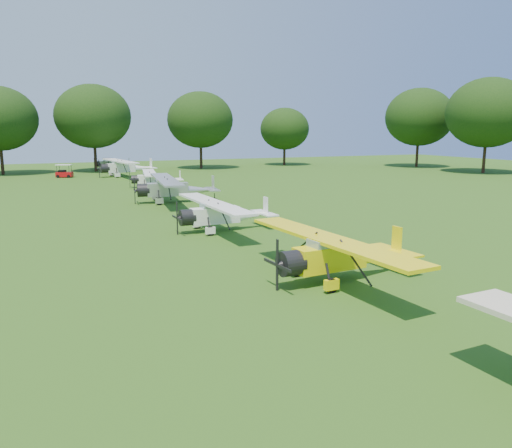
{
  "coord_description": "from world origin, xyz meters",
  "views": [
    {
      "loc": [
        -9.96,
        -22.25,
        6.19
      ],
      "look_at": [
        0.1,
        0.97,
        1.4
      ],
      "focal_mm": 35.0,
      "sensor_mm": 36.0,
      "label": 1
    }
  ],
  "objects_px": {
    "aircraft_2": "(339,252)",
    "aircraft_6": "(125,166)",
    "aircraft_7": "(111,163)",
    "aircraft_4": "(174,187)",
    "aircraft_3": "(222,212)",
    "aircraft_5": "(154,178)",
    "golf_cart": "(64,173)"
  },
  "relations": [
    {
      "from": "aircraft_4",
      "to": "aircraft_2",
      "type": "bearing_deg",
      "value": -82.13
    },
    {
      "from": "aircraft_2",
      "to": "aircraft_5",
      "type": "distance_m",
      "value": 37.31
    },
    {
      "from": "aircraft_3",
      "to": "aircraft_4",
      "type": "relative_size",
      "value": 0.87
    },
    {
      "from": "aircraft_6",
      "to": "golf_cart",
      "type": "distance_m",
      "value": 7.88
    },
    {
      "from": "aircraft_2",
      "to": "aircraft_4",
      "type": "distance_m",
      "value": 25.16
    },
    {
      "from": "aircraft_4",
      "to": "aircraft_7",
      "type": "relative_size",
      "value": 1.27
    },
    {
      "from": "aircraft_4",
      "to": "golf_cart",
      "type": "height_order",
      "value": "aircraft_4"
    },
    {
      "from": "aircraft_4",
      "to": "aircraft_3",
      "type": "bearing_deg",
      "value": -84.94
    },
    {
      "from": "aircraft_3",
      "to": "aircraft_4",
      "type": "distance_m",
      "value": 13.34
    },
    {
      "from": "aircraft_3",
      "to": "aircraft_4",
      "type": "bearing_deg",
      "value": 86.63
    },
    {
      "from": "aircraft_3",
      "to": "golf_cart",
      "type": "distance_m",
      "value": 42.19
    },
    {
      "from": "aircraft_7",
      "to": "aircraft_2",
      "type": "bearing_deg",
      "value": -85.05
    },
    {
      "from": "aircraft_2",
      "to": "aircraft_4",
      "type": "xyz_separation_m",
      "value": [
        -0.63,
        25.16,
        0.13
      ]
    },
    {
      "from": "golf_cart",
      "to": "aircraft_3",
      "type": "bearing_deg",
      "value": -59.47
    },
    {
      "from": "aircraft_2",
      "to": "aircraft_6",
      "type": "bearing_deg",
      "value": 86.36
    },
    {
      "from": "aircraft_4",
      "to": "golf_cart",
      "type": "relative_size",
      "value": 5.09
    },
    {
      "from": "aircraft_3",
      "to": "aircraft_6",
      "type": "height_order",
      "value": "aircraft_6"
    },
    {
      "from": "aircraft_6",
      "to": "golf_cart",
      "type": "bearing_deg",
      "value": 160.87
    },
    {
      "from": "aircraft_3",
      "to": "aircraft_5",
      "type": "xyz_separation_m",
      "value": [
        1.24,
        25.48,
        -0.1
      ]
    },
    {
      "from": "aircraft_2",
      "to": "aircraft_5",
      "type": "relative_size",
      "value": 1.13
    },
    {
      "from": "aircraft_5",
      "to": "aircraft_2",
      "type": "bearing_deg",
      "value": -81.27
    },
    {
      "from": "aircraft_4",
      "to": "aircraft_6",
      "type": "xyz_separation_m",
      "value": [
        0.05,
        26.6,
        0.05
      ]
    },
    {
      "from": "aircraft_6",
      "to": "aircraft_3",
      "type": "bearing_deg",
      "value": -97.74
    },
    {
      "from": "aircraft_3",
      "to": "golf_cart",
      "type": "xyz_separation_m",
      "value": [
        -7.3,
        41.55,
        -0.59
      ]
    },
    {
      "from": "golf_cart",
      "to": "aircraft_6",
      "type": "bearing_deg",
      "value": 8.63
    },
    {
      "from": "aircraft_5",
      "to": "aircraft_4",
      "type": "bearing_deg",
      "value": -85.16
    },
    {
      "from": "golf_cart",
      "to": "aircraft_5",
      "type": "bearing_deg",
      "value": -41.45
    },
    {
      "from": "aircraft_5",
      "to": "aircraft_7",
      "type": "distance_m",
      "value": 28.01
    },
    {
      "from": "aircraft_4",
      "to": "aircraft_5",
      "type": "xyz_separation_m",
      "value": [
        0.92,
        12.15,
        -0.27
      ]
    },
    {
      "from": "aircraft_7",
      "to": "golf_cart",
      "type": "xyz_separation_m",
      "value": [
        -7.64,
        -11.93,
        -0.48
      ]
    },
    {
      "from": "aircraft_2",
      "to": "aircraft_7",
      "type": "height_order",
      "value": "aircraft_2"
    },
    {
      "from": "aircraft_7",
      "to": "golf_cart",
      "type": "relative_size",
      "value": 4.02
    }
  ]
}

